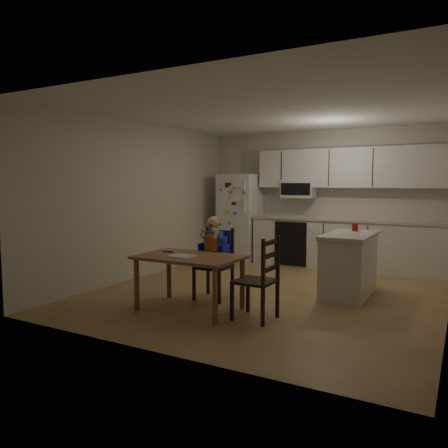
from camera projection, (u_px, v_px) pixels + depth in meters
room at (283, 202)px, 6.43m from camera, size 4.52×5.01×2.51m
refrigerator at (240, 217)px, 8.67m from camera, size 0.72×0.70×1.70m
kitchen_run at (345, 220)px, 7.76m from camera, size 3.37×0.62×2.15m
kitchen_island at (349, 264)px, 5.96m from camera, size 0.60×1.15×0.85m
red_cup at (355, 227)px, 6.22m from camera, size 0.09×0.09×0.11m
dining_table at (189, 263)px, 5.26m from camera, size 1.24×0.80×0.66m
napkin at (182, 256)px, 5.19m from camera, size 0.29×0.25×0.01m
toddler_spoon at (167, 251)px, 5.52m from camera, size 0.12×0.06×0.02m
chair_booster at (215, 249)px, 5.79m from camera, size 0.42×0.42×1.10m
chair_side at (263, 273)px, 4.85m from camera, size 0.43×0.43×0.95m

